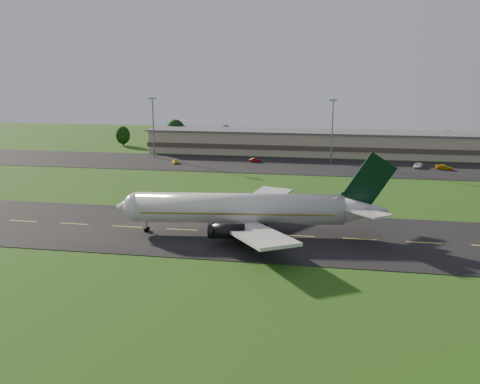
% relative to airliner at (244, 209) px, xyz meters
% --- Properties ---
extents(ground, '(360.00, 360.00, 0.00)m').
position_rel_airliner_xyz_m(ground, '(10.04, -0.10, -4.66)').
color(ground, '#214B12').
rests_on(ground, ground).
extents(taxiway, '(220.00, 30.00, 0.10)m').
position_rel_airliner_xyz_m(taxiway, '(10.04, -0.10, -4.61)').
color(taxiway, black).
rests_on(taxiway, ground).
extents(apron, '(260.00, 30.00, 0.10)m').
position_rel_airliner_xyz_m(apron, '(10.04, 71.90, -4.61)').
color(apron, black).
rests_on(apron, ground).
extents(airliner, '(51.19, 41.87, 15.57)m').
position_rel_airliner_xyz_m(airliner, '(0.00, 0.00, 0.00)').
color(airliner, silver).
rests_on(airliner, ground).
extents(terminal, '(145.00, 16.00, 8.40)m').
position_rel_airliner_xyz_m(terminal, '(16.45, 96.08, -0.67)').
color(terminal, beige).
rests_on(terminal, ground).
extents(light_mast_west, '(2.40, 1.20, 20.35)m').
position_rel_airliner_xyz_m(light_mast_west, '(-44.96, 79.90, 8.08)').
color(light_mast_west, gray).
rests_on(light_mast_west, ground).
extents(light_mast_centre, '(2.40, 1.20, 20.35)m').
position_rel_airliner_xyz_m(light_mast_centre, '(15.04, 79.90, 8.08)').
color(light_mast_centre, gray).
rests_on(light_mast_centre, ground).
extents(tree_line, '(199.86, 9.93, 10.95)m').
position_rel_airliner_xyz_m(tree_line, '(44.36, 105.93, 0.50)').
color(tree_line, black).
rests_on(tree_line, ground).
extents(service_vehicle_a, '(3.03, 4.14, 1.31)m').
position_rel_airliner_xyz_m(service_vehicle_a, '(-34.26, 69.09, -3.91)').
color(service_vehicle_a, yellow).
rests_on(service_vehicle_a, apron).
extents(service_vehicle_b, '(3.99, 1.82, 1.27)m').
position_rel_airliner_xyz_m(service_vehicle_b, '(-9.27, 76.13, -3.93)').
color(service_vehicle_b, maroon).
rests_on(service_vehicle_b, apron).
extents(service_vehicle_c, '(3.82, 5.68, 1.45)m').
position_rel_airliner_xyz_m(service_vehicle_c, '(41.55, 74.78, -3.84)').
color(service_vehicle_c, silver).
rests_on(service_vehicle_c, apron).
extents(service_vehicle_d, '(5.51, 3.54, 1.49)m').
position_rel_airliner_xyz_m(service_vehicle_d, '(48.78, 72.71, -3.82)').
color(service_vehicle_d, '#D79E0C').
rests_on(service_vehicle_d, apron).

